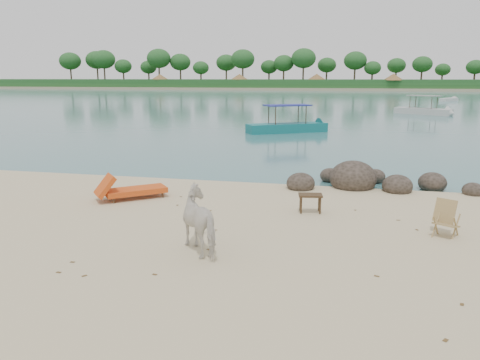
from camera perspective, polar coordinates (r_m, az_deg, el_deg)
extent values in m
plane|color=#376D6E|center=(99.80, 11.81, 10.04)|extent=(400.00, 400.00, 0.00)
cube|color=tan|center=(179.76, 12.36, 10.95)|extent=(420.00, 90.00, 1.40)
cube|color=#1E4C1E|center=(144.73, 12.23, 11.42)|extent=(420.00, 18.00, 2.40)
ellipsoid|color=#2B241C|center=(15.67, 7.40, -0.52)|extent=(0.94, 1.04, 0.71)
ellipsoid|color=#2B241C|center=(16.28, 13.61, 0.12)|extent=(1.58, 1.73, 1.18)
ellipsoid|color=#2B241C|center=(16.00, 18.62, -0.79)|extent=(0.97, 1.07, 0.73)
ellipsoid|color=#2B241C|center=(16.94, 22.39, -0.40)|extent=(0.92, 1.02, 0.69)
ellipsoid|color=#2B241C|center=(16.51, 26.53, -1.25)|extent=(0.67, 0.73, 0.50)
ellipsoid|color=#2B241C|center=(17.29, 10.90, 0.44)|extent=(0.72, 0.79, 0.54)
ellipsoid|color=#2B241C|center=(17.52, 16.16, 0.32)|extent=(0.71, 0.78, 0.53)
imported|color=white|center=(9.91, -4.47, -5.07)|extent=(1.61, 1.65, 1.34)
plane|color=brown|center=(8.65, 25.42, -13.71)|extent=(0.12, 0.12, 0.00)
plane|color=brown|center=(12.16, 20.76, -5.83)|extent=(0.13, 0.13, 0.00)
plane|color=brown|center=(13.41, 13.86, -3.70)|extent=(0.11, 0.11, 0.00)
plane|color=brown|center=(13.63, -7.64, -3.18)|extent=(0.12, 0.12, 0.00)
plane|color=brown|center=(13.00, -3.62, -3.86)|extent=(0.11, 0.11, 0.00)
plane|color=brown|center=(9.07, -10.35, -11.42)|extent=(0.12, 0.12, 0.00)
plane|color=brown|center=(9.65, -21.22, -10.60)|extent=(0.10, 0.10, 0.00)
plane|color=brown|center=(7.52, 23.75, -17.64)|extent=(0.14, 0.14, 0.00)
plane|color=brown|center=(11.37, -3.03, -6.25)|extent=(0.14, 0.14, 0.00)
plane|color=brown|center=(9.22, 16.32, -11.34)|extent=(0.13, 0.13, 0.00)
plane|color=brown|center=(10.15, -3.89, -8.61)|extent=(0.14, 0.14, 0.00)
plane|color=brown|center=(12.79, 18.72, -4.78)|extent=(0.11, 0.11, 0.00)
plane|color=brown|center=(14.58, -7.20, -2.14)|extent=(0.14, 0.14, 0.00)
plane|color=brown|center=(9.34, -18.43, -11.18)|extent=(0.14, 0.14, 0.00)
plane|color=brown|center=(10.06, -19.73, -9.55)|extent=(0.11, 0.11, 0.00)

